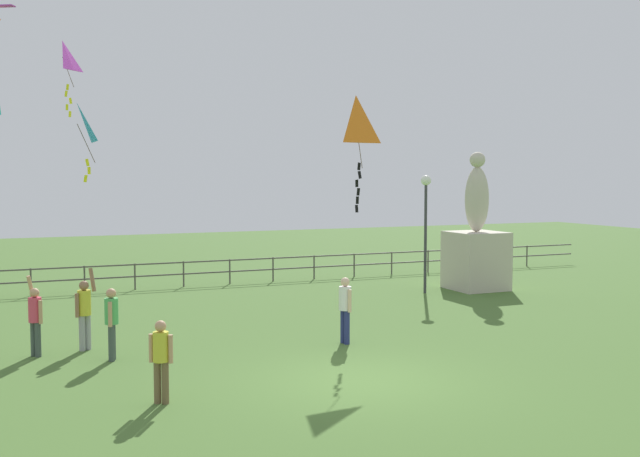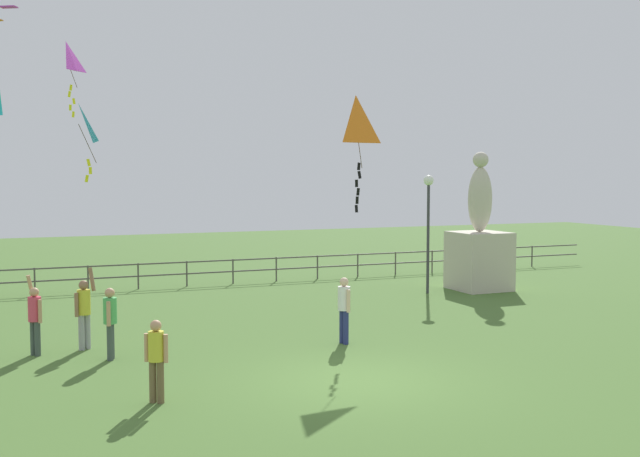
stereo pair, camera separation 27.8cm
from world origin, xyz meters
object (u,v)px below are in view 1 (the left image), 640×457
at_px(statue_monument, 476,248).
at_px(person_1, 345,306).
at_px(person_3, 85,309).
at_px(person_4, 112,319).
at_px(kite_5, 63,61).
at_px(kite_1, 78,126).
at_px(person_2, 161,356).
at_px(lamppost, 426,207).
at_px(kite_2, 356,125).
at_px(person_0, 35,316).

relative_size(statue_monument, person_1, 3.05).
bearing_deg(person_3, person_4, -69.84).
relative_size(person_1, kite_5, 0.66).
distance_m(kite_1, kite_5, 5.62).
relative_size(person_2, person_4, 0.94).
bearing_deg(person_4, lamppost, 25.50).
bearing_deg(person_3, person_2, -80.01).
bearing_deg(kite_1, lamppost, 5.48).
height_order(person_3, kite_1, kite_1).
bearing_deg(kite_2, person_4, -173.26).
relative_size(kite_2, kite_5, 1.22).
height_order(kite_1, kite_2, kite_2).
height_order(statue_monument, kite_1, kite_1).
distance_m(person_2, person_4, 3.59).
bearing_deg(kite_2, person_3, 175.96).
bearing_deg(person_3, person_1, -16.75).
height_order(kite_1, kite_5, kite_5).
xyz_separation_m(person_3, person_4, (0.45, -1.24, -0.04)).
distance_m(statue_monument, person_0, 15.77).
bearing_deg(person_3, person_0, -170.14).
height_order(statue_monument, kite_5, kite_5).
height_order(lamppost, kite_2, kite_2).
bearing_deg(kite_5, person_0, -99.17).
xyz_separation_m(statue_monument, kite_1, (-13.81, -1.18, 3.94)).
distance_m(statue_monument, kite_5, 15.68).
bearing_deg(person_0, person_2, -67.27).
distance_m(lamppost, person_1, 8.68).
bearing_deg(kite_1, kite_2, -28.28).
xyz_separation_m(lamppost, person_0, (-12.94, -4.39, -2.12)).
distance_m(person_3, kite_2, 8.18).
height_order(lamppost, kite_5, kite_5).
height_order(lamppost, person_2, lamppost).
height_order(person_2, kite_5, kite_5).
distance_m(statue_monument, lamppost, 2.66).
relative_size(statue_monument, kite_2, 1.64).
distance_m(statue_monument, kite_2, 9.46).
bearing_deg(person_4, person_3, 110.16).
bearing_deg(person_4, kite_1, 93.20).
height_order(lamppost, person_3, lamppost).
xyz_separation_m(person_4, kite_2, (6.39, 0.75, 4.51)).
distance_m(person_3, kite_1, 5.45).
distance_m(statue_monument, person_4, 14.65).
bearing_deg(lamppost, person_4, -154.50).
height_order(person_2, kite_2, kite_2).
height_order(person_4, kite_2, kite_2).
relative_size(lamppost, person_0, 2.25).
distance_m(lamppost, kite_5, 13.18).
distance_m(person_4, kite_2, 7.85).
distance_m(person_0, kite_2, 9.13).
relative_size(person_0, person_1, 1.13).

